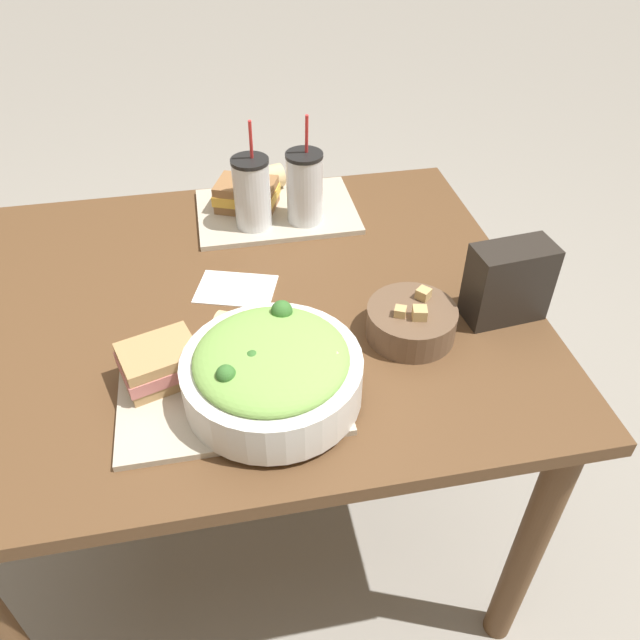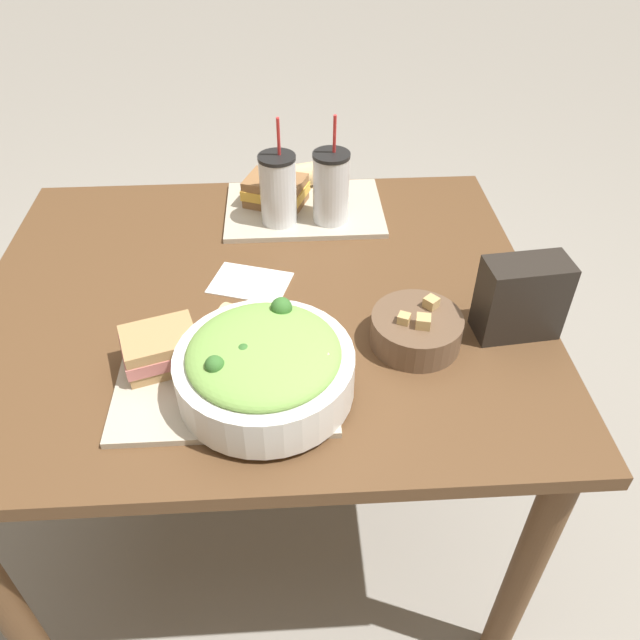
{
  "view_description": "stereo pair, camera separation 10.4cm",
  "coord_description": "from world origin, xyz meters",
  "px_view_note": "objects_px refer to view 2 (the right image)",
  "views": [
    {
      "loc": [
        -0.04,
        -0.96,
        1.5
      ],
      "look_at": [
        0.11,
        -0.18,
        0.83
      ],
      "focal_mm": 35.0,
      "sensor_mm": 36.0,
      "label": 1
    },
    {
      "loc": [
        0.06,
        -0.98,
        1.5
      ],
      "look_at": [
        0.11,
        -0.18,
        0.83
      ],
      "focal_mm": 35.0,
      "sensor_mm": 36.0,
      "label": 2
    }
  ],
  "objects_px": {
    "salad_bowl": "(265,366)",
    "chip_bag": "(521,298)",
    "soup_bowl": "(416,329)",
    "napkin_folded": "(250,283)",
    "sandwich_far": "(276,191)",
    "baguette_near": "(257,327)",
    "baguette_far": "(289,177)",
    "drink_cup_dark": "(278,191)",
    "drink_cup_red": "(331,189)",
    "sandwich_near": "(161,348)"
  },
  "relations": [
    {
      "from": "sandwich_far",
      "to": "drink_cup_red",
      "type": "height_order",
      "value": "drink_cup_red"
    },
    {
      "from": "drink_cup_red",
      "to": "sandwich_near",
      "type": "bearing_deg",
      "value": -125.44
    },
    {
      "from": "salad_bowl",
      "to": "baguette_far",
      "type": "bearing_deg",
      "value": 85.69
    },
    {
      "from": "soup_bowl",
      "to": "drink_cup_red",
      "type": "height_order",
      "value": "drink_cup_red"
    },
    {
      "from": "sandwich_near",
      "to": "drink_cup_dark",
      "type": "xyz_separation_m",
      "value": [
        0.2,
        0.45,
        0.04
      ]
    },
    {
      "from": "salad_bowl",
      "to": "napkin_folded",
      "type": "bearing_deg",
      "value": 96.68
    },
    {
      "from": "sandwich_far",
      "to": "drink_cup_dark",
      "type": "height_order",
      "value": "drink_cup_dark"
    },
    {
      "from": "drink_cup_red",
      "to": "napkin_folded",
      "type": "height_order",
      "value": "drink_cup_red"
    },
    {
      "from": "drink_cup_dark",
      "to": "sandwich_far",
      "type": "bearing_deg",
      "value": 95.24
    },
    {
      "from": "chip_bag",
      "to": "napkin_folded",
      "type": "bearing_deg",
      "value": 154.84
    },
    {
      "from": "salad_bowl",
      "to": "chip_bag",
      "type": "xyz_separation_m",
      "value": [
        0.45,
        0.13,
        0.01
      ]
    },
    {
      "from": "salad_bowl",
      "to": "sandwich_near",
      "type": "bearing_deg",
      "value": 157.47
    },
    {
      "from": "soup_bowl",
      "to": "baguette_far",
      "type": "relative_size",
      "value": 1.12
    },
    {
      "from": "sandwich_far",
      "to": "salad_bowl",
      "type": "bearing_deg",
      "value": -70.18
    },
    {
      "from": "salad_bowl",
      "to": "sandwich_far",
      "type": "bearing_deg",
      "value": 88.21
    },
    {
      "from": "soup_bowl",
      "to": "napkin_folded",
      "type": "xyz_separation_m",
      "value": [
        -0.3,
        0.19,
        -0.03
      ]
    },
    {
      "from": "baguette_near",
      "to": "chip_bag",
      "type": "relative_size",
      "value": 0.95
    },
    {
      "from": "napkin_folded",
      "to": "baguette_near",
      "type": "bearing_deg",
      "value": -83.79
    },
    {
      "from": "chip_bag",
      "to": "napkin_folded",
      "type": "height_order",
      "value": "chip_bag"
    },
    {
      "from": "soup_bowl",
      "to": "drink_cup_red",
      "type": "distance_m",
      "value": 0.43
    },
    {
      "from": "baguette_near",
      "to": "napkin_folded",
      "type": "distance_m",
      "value": 0.19
    },
    {
      "from": "soup_bowl",
      "to": "sandwich_far",
      "type": "relative_size",
      "value": 0.98
    },
    {
      "from": "sandwich_far",
      "to": "baguette_far",
      "type": "distance_m",
      "value": 0.08
    },
    {
      "from": "salad_bowl",
      "to": "baguette_near",
      "type": "distance_m",
      "value": 0.13
    },
    {
      "from": "soup_bowl",
      "to": "napkin_folded",
      "type": "relative_size",
      "value": 0.91
    },
    {
      "from": "chip_bag",
      "to": "baguette_far",
      "type": "bearing_deg",
      "value": 120.71
    },
    {
      "from": "soup_bowl",
      "to": "sandwich_far",
      "type": "bearing_deg",
      "value": 116.65
    },
    {
      "from": "soup_bowl",
      "to": "napkin_folded",
      "type": "height_order",
      "value": "soup_bowl"
    },
    {
      "from": "salad_bowl",
      "to": "drink_cup_red",
      "type": "xyz_separation_m",
      "value": [
        0.14,
        0.52,
        0.02
      ]
    },
    {
      "from": "baguette_far",
      "to": "drink_cup_dark",
      "type": "distance_m",
      "value": 0.16
    },
    {
      "from": "sandwich_far",
      "to": "chip_bag",
      "type": "distance_m",
      "value": 0.64
    },
    {
      "from": "soup_bowl",
      "to": "napkin_folded",
      "type": "distance_m",
      "value": 0.36
    },
    {
      "from": "soup_bowl",
      "to": "baguette_far",
      "type": "height_order",
      "value": "soup_bowl"
    },
    {
      "from": "soup_bowl",
      "to": "drink_cup_dark",
      "type": "distance_m",
      "value": 0.48
    },
    {
      "from": "salad_bowl",
      "to": "chip_bag",
      "type": "bearing_deg",
      "value": 16.32
    },
    {
      "from": "sandwich_near",
      "to": "baguette_far",
      "type": "xyz_separation_m",
      "value": [
        0.23,
        0.6,
        -0.0
      ]
    },
    {
      "from": "baguette_near",
      "to": "drink_cup_dark",
      "type": "bearing_deg",
      "value": 20.53
    },
    {
      "from": "soup_bowl",
      "to": "drink_cup_dark",
      "type": "height_order",
      "value": "drink_cup_dark"
    },
    {
      "from": "soup_bowl",
      "to": "baguette_near",
      "type": "bearing_deg",
      "value": 177.72
    },
    {
      "from": "sandwich_near",
      "to": "napkin_folded",
      "type": "xyz_separation_m",
      "value": [
        0.14,
        0.23,
        -0.04
      ]
    },
    {
      "from": "baguette_near",
      "to": "drink_cup_dark",
      "type": "relative_size",
      "value": 0.6
    },
    {
      "from": "soup_bowl",
      "to": "chip_bag",
      "type": "distance_m",
      "value": 0.19
    },
    {
      "from": "baguette_far",
      "to": "napkin_folded",
      "type": "xyz_separation_m",
      "value": [
        -0.09,
        -0.37,
        -0.04
      ]
    },
    {
      "from": "soup_bowl",
      "to": "chip_bag",
      "type": "relative_size",
      "value": 1.05
    },
    {
      "from": "sandwich_far",
      "to": "chip_bag",
      "type": "height_order",
      "value": "chip_bag"
    },
    {
      "from": "baguette_far",
      "to": "chip_bag",
      "type": "bearing_deg",
      "value": -159.24
    },
    {
      "from": "drink_cup_red",
      "to": "napkin_folded",
      "type": "xyz_separation_m",
      "value": [
        -0.18,
        -0.22,
        -0.09
      ]
    },
    {
      "from": "baguette_near",
      "to": "baguette_far",
      "type": "height_order",
      "value": "same"
    },
    {
      "from": "drink_cup_dark",
      "to": "chip_bag",
      "type": "height_order",
      "value": "drink_cup_dark"
    },
    {
      "from": "baguette_near",
      "to": "chip_bag",
      "type": "xyz_separation_m",
      "value": [
        0.47,
        0.01,
        0.04
      ]
    }
  ]
}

